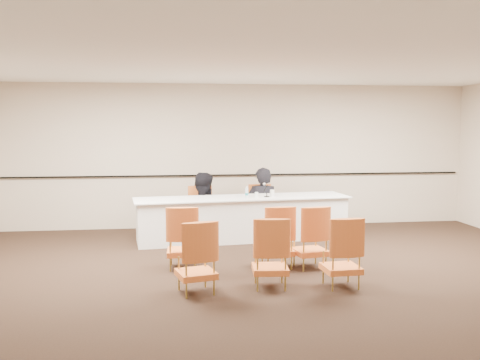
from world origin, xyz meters
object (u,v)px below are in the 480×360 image
water_bottle (247,192)px  drinking_glass (257,195)px  panelist_second (202,218)px  panel_table (243,218)px  panelist_second_chair (202,211)px  aud_chair_back_mid (270,252)px  panelist_main_chair (262,209)px  aud_chair_back_left (196,256)px  aud_chair_front_left (183,237)px  aud_chair_back_right (341,252)px  panelist_main (262,212)px  coffee_cup (272,193)px  aud_chair_front_mid (277,236)px  aud_chair_front_right (310,237)px  microphone (267,190)px

water_bottle → drinking_glass: water_bottle is taller
panelist_second → panel_table: bearing=153.9°
panelist_second_chair → aud_chair_back_mid: (0.70, -3.52, 0.00)m
panelist_main_chair → aud_chair_back_left: bearing=-117.9°
aud_chair_front_left → aud_chair_back_right: size_ratio=1.00×
panelist_main_chair → aud_chair_back_left: (-1.51, -3.77, 0.00)m
panelist_main → aud_chair_back_right: bearing=104.6°
coffee_cup → aud_chair_front_mid: (-0.31, -2.01, -0.40)m
aud_chair_front_mid → aud_chair_back_left: bearing=-143.3°
panelist_main_chair → panelist_second: (-1.22, -0.13, -0.14)m
panelist_second → aud_chair_front_right: panelist_second is taller
microphone → aud_chair_front_right: size_ratio=0.28×
panel_table → microphone: size_ratio=15.34×
panel_table → aud_chair_back_right: bearing=-79.9°
water_bottle → coffee_cup: water_bottle is taller
coffee_cup → aud_chair_back_right: size_ratio=0.14×
aud_chair_back_mid → drinking_glass: bearing=89.2°
panelist_second_chair → drinking_glass: panelist_second_chair is taller
aud_chair_front_left → aud_chair_front_mid: 1.41m
panelist_main → aud_chair_back_right: 3.77m
panelist_second_chair → aud_chair_front_mid: size_ratio=1.00×
coffee_cup → aud_chair_back_left: aud_chair_back_left is taller
panelist_second → coffee_cup: (1.29, -0.54, 0.54)m
microphone → coffee_cup: microphone is taller
microphone → aud_chair_front_left: microphone is taller
microphone → aud_chair_back_right: 3.11m
coffee_cup → aud_chair_back_right: bearing=-83.7°
panel_table → panelist_second_chair: 0.90m
panelist_second → aud_chair_front_mid: panelist_second is taller
aud_chair_back_right → drinking_glass: bearing=98.6°
coffee_cup → aud_chair_front_right: bearing=-85.1°
coffee_cup → aud_chair_back_mid: (-0.60, -2.99, -0.40)m
panelist_main_chair → coffee_cup: (0.07, -0.66, 0.40)m
coffee_cup → aud_chair_front_right: 2.14m
panelist_second_chair → aud_chair_front_right: same height
panel_table → panelist_second_chair: (-0.73, 0.51, 0.07)m
panel_table → aud_chair_back_mid: 3.01m
drinking_glass → aud_chair_front_mid: aud_chair_front_mid is taller
panelist_main_chair → aud_chair_back_mid: size_ratio=1.00×
microphone → coffee_cup: (0.11, 0.04, -0.06)m
panel_table → coffee_cup: 0.73m
panelist_second_chair → coffee_cup: size_ratio=7.17×
drinking_glass → aud_chair_back_left: (-1.28, -3.05, -0.38)m
drinking_glass → aud_chair_front_mid: size_ratio=0.11×
coffee_cup → panelist_second_chair: bearing=157.5°
panelist_main → aud_chair_front_left: bearing=65.3°
coffee_cup → aud_chair_back_left: (-1.58, -3.10, -0.40)m
panelist_second_chair → water_bottle: 1.06m
aud_chair_front_mid → aud_chair_back_right: same height
panelist_second → aud_chair_front_left: (-0.43, -2.41, 0.14)m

